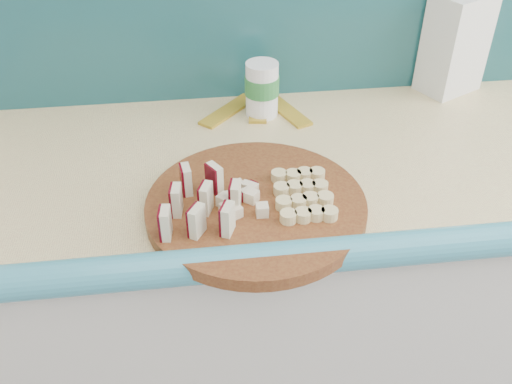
{
  "coord_description": "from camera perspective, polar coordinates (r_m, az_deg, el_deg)",
  "views": [
    {
      "loc": [
        -0.53,
        0.53,
        1.56
      ],
      "look_at": [
        -0.43,
        1.33,
        0.95
      ],
      "focal_mm": 40.0,
      "sensor_mm": 36.0,
      "label": 1
    }
  ],
  "objects": [
    {
      "name": "apple_chunks",
      "position": [
        1.01,
        -1.45,
        -0.54
      ],
      "size": [
        0.06,
        0.06,
        0.02
      ],
      "color": "#F4E5C3",
      "rests_on": "cutting_board"
    },
    {
      "name": "banana_peel",
      "position": [
        1.35,
        0.13,
        8.48
      ],
      "size": [
        0.26,
        0.22,
        0.01
      ],
      "rotation": [
        0.0,
        0.0,
        -0.31
      ],
      "color": "gold",
      "rests_on": "kitchen_counter"
    },
    {
      "name": "kitchen_counter",
      "position": [
        1.59,
        18.7,
        -9.21
      ],
      "size": [
        2.2,
        0.63,
        0.91
      ],
      "color": "beige",
      "rests_on": "ground"
    },
    {
      "name": "cutting_board",
      "position": [
        1.02,
        -0.0,
        -1.45
      ],
      "size": [
        0.41,
        0.41,
        0.02
      ],
      "primitive_type": "cylinder",
      "rotation": [
        0.0,
        0.0,
        -0.03
      ],
      "color": "#4B1F10",
      "rests_on": "kitchen_counter"
    },
    {
      "name": "apple_wedges",
      "position": [
        0.97,
        -5.55,
        -0.96
      ],
      "size": [
        0.14,
        0.15,
        0.05
      ],
      "color": "beige",
      "rests_on": "cutting_board"
    },
    {
      "name": "canister",
      "position": [
        1.3,
        0.59,
        10.34
      ],
      "size": [
        0.08,
        0.08,
        0.13
      ],
      "rotation": [
        0.0,
        0.0,
        0.02
      ],
      "color": "white",
      "rests_on": "kitchen_counter"
    },
    {
      "name": "banana_slices",
      "position": [
        1.02,
        4.76,
        -0.22
      ],
      "size": [
        0.1,
        0.15,
        0.02
      ],
      "color": "#D4C081",
      "rests_on": "cutting_board"
    },
    {
      "name": "flour_bag",
      "position": [
        1.47,
        19.31,
        13.87
      ],
      "size": [
        0.17,
        0.15,
        0.24
      ],
      "primitive_type": "cube",
      "rotation": [
        0.0,
        0.0,
        0.47
      ],
      "color": "white",
      "rests_on": "kitchen_counter"
    }
  ]
}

